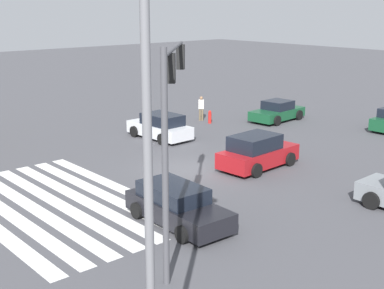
{
  "coord_description": "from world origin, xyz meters",
  "views": [
    {
      "loc": [
        18.43,
        -16.16,
        7.65
      ],
      "look_at": [
        0.0,
        0.0,
        1.2
      ],
      "focal_mm": 50.0,
      "sensor_mm": 36.0,
      "label": 1
    }
  ],
  "objects_px": {
    "pedestrian": "(201,107)",
    "traffic_signal_mast": "(171,111)",
    "street_light_pole_a": "(147,144)",
    "fire_hydrant": "(210,117)",
    "car_3": "(257,152)",
    "car_2": "(277,112)",
    "car_1": "(160,127)",
    "car_0": "(177,205)"
  },
  "relations": [
    {
      "from": "car_2",
      "to": "traffic_signal_mast",
      "type": "bearing_deg",
      "value": 26.86
    },
    {
      "from": "traffic_signal_mast",
      "to": "street_light_pole_a",
      "type": "relative_size",
      "value": 0.72
    },
    {
      "from": "street_light_pole_a",
      "to": "fire_hydrant",
      "type": "distance_m",
      "value": 26.74
    },
    {
      "from": "traffic_signal_mast",
      "to": "street_light_pole_a",
      "type": "xyz_separation_m",
      "value": [
        4.94,
        -4.48,
        0.75
      ]
    },
    {
      "from": "car_0",
      "to": "car_2",
      "type": "relative_size",
      "value": 1.05
    },
    {
      "from": "car_2",
      "to": "pedestrian",
      "type": "xyz_separation_m",
      "value": [
        -3.44,
        -3.82,
        0.29
      ]
    },
    {
      "from": "traffic_signal_mast",
      "to": "pedestrian",
      "type": "relative_size",
      "value": 4.0
    },
    {
      "from": "car_3",
      "to": "pedestrian",
      "type": "distance_m",
      "value": 11.12
    },
    {
      "from": "traffic_signal_mast",
      "to": "car_2",
      "type": "bearing_deg",
      "value": -13.66
    },
    {
      "from": "pedestrian",
      "to": "street_light_pole_a",
      "type": "height_order",
      "value": "street_light_pole_a"
    },
    {
      "from": "car_0",
      "to": "fire_hydrant",
      "type": "bearing_deg",
      "value": 135.22
    },
    {
      "from": "street_light_pole_a",
      "to": "fire_hydrant",
      "type": "xyz_separation_m",
      "value": [
        -18.44,
        18.7,
        -5.01
      ]
    },
    {
      "from": "car_2",
      "to": "street_light_pole_a",
      "type": "relative_size",
      "value": 0.46
    },
    {
      "from": "street_light_pole_a",
      "to": "car_3",
      "type": "bearing_deg",
      "value": 125.37
    },
    {
      "from": "pedestrian",
      "to": "fire_hydrant",
      "type": "height_order",
      "value": "pedestrian"
    },
    {
      "from": "car_2",
      "to": "car_3",
      "type": "bearing_deg",
      "value": 30.58
    },
    {
      "from": "car_1",
      "to": "fire_hydrant",
      "type": "distance_m",
      "value": 5.16
    },
    {
      "from": "car_2",
      "to": "car_1",
      "type": "bearing_deg",
      "value": -12.64
    },
    {
      "from": "car_3",
      "to": "street_light_pole_a",
      "type": "distance_m",
      "value": 17.31
    },
    {
      "from": "car_1",
      "to": "car_3",
      "type": "bearing_deg",
      "value": 177.55
    },
    {
      "from": "traffic_signal_mast",
      "to": "car_2",
      "type": "distance_m",
      "value": 21.68
    },
    {
      "from": "traffic_signal_mast",
      "to": "street_light_pole_a",
      "type": "height_order",
      "value": "street_light_pole_a"
    },
    {
      "from": "car_0",
      "to": "pedestrian",
      "type": "bearing_deg",
      "value": 137.31
    },
    {
      "from": "car_0",
      "to": "car_3",
      "type": "bearing_deg",
      "value": 112.46
    },
    {
      "from": "pedestrian",
      "to": "fire_hydrant",
      "type": "distance_m",
      "value": 1.14
    },
    {
      "from": "car_0",
      "to": "street_light_pole_a",
      "type": "height_order",
      "value": "street_light_pole_a"
    },
    {
      "from": "car_0",
      "to": "car_2",
      "type": "distance_m",
      "value": 18.59
    },
    {
      "from": "car_0",
      "to": "street_light_pole_a",
      "type": "xyz_separation_m",
      "value": [
        7.02,
        -6.4,
        4.76
      ]
    },
    {
      "from": "pedestrian",
      "to": "fire_hydrant",
      "type": "xyz_separation_m",
      "value": [
        1.02,
        -0.15,
        -0.49
      ]
    },
    {
      "from": "car_3",
      "to": "street_light_pole_a",
      "type": "relative_size",
      "value": 0.47
    },
    {
      "from": "car_1",
      "to": "fire_hydrant",
      "type": "relative_size",
      "value": 4.89
    },
    {
      "from": "car_1",
      "to": "car_2",
      "type": "xyz_separation_m",
      "value": [
        1.29,
        9.0,
        -0.08
      ]
    },
    {
      "from": "car_3",
      "to": "street_light_pole_a",
      "type": "bearing_deg",
      "value": -147.94
    },
    {
      "from": "traffic_signal_mast",
      "to": "pedestrian",
      "type": "distance_m",
      "value": 20.77
    },
    {
      "from": "car_2",
      "to": "fire_hydrant",
      "type": "xyz_separation_m",
      "value": [
        -2.42,
        -3.97,
        -0.2
      ]
    },
    {
      "from": "traffic_signal_mast",
      "to": "car_1",
      "type": "xyz_separation_m",
      "value": [
        -12.37,
        9.2,
        -3.97
      ]
    },
    {
      "from": "pedestrian",
      "to": "traffic_signal_mast",
      "type": "bearing_deg",
      "value": -0.24
    },
    {
      "from": "pedestrian",
      "to": "car_0",
      "type": "bearing_deg",
      "value": -0.55
    },
    {
      "from": "street_light_pole_a",
      "to": "car_1",
      "type": "bearing_deg",
      "value": 141.69
    },
    {
      "from": "fire_hydrant",
      "to": "car_1",
      "type": "bearing_deg",
      "value": -77.31
    },
    {
      "from": "traffic_signal_mast",
      "to": "pedestrian",
      "type": "height_order",
      "value": "traffic_signal_mast"
    },
    {
      "from": "traffic_signal_mast",
      "to": "car_1",
      "type": "bearing_deg",
      "value": 8.36
    }
  ]
}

